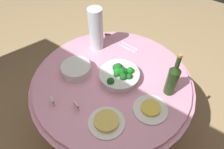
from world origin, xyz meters
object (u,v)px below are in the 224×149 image
(serving_tongs, at_px, (129,47))
(label_placard_mid, at_px, (108,36))
(plate_stack, at_px, (76,69))
(wine_bottle, at_px, (173,79))
(label_placard_rear, at_px, (76,106))
(broccoli_bowl, at_px, (120,75))
(label_placard_front, at_px, (53,101))
(food_plate_noodles, at_px, (107,122))
(decorative_fruit_vase, at_px, (96,31))
(food_plate_fried_egg, at_px, (150,109))

(serving_tongs, distance_m, label_placard_mid, 0.21)
(plate_stack, xyz_separation_m, wine_bottle, (-0.61, -0.23, 0.09))
(label_placard_mid, distance_m, label_placard_rear, 0.72)
(broccoli_bowl, distance_m, plate_stack, 0.31)
(broccoli_bowl, distance_m, label_placard_front, 0.47)
(broccoli_bowl, xyz_separation_m, food_plate_noodles, (-0.13, 0.33, -0.03))
(decorative_fruit_vase, xyz_separation_m, serving_tongs, (-0.22, -0.14, -0.14))
(food_plate_noodles, bearing_deg, wine_bottle, -114.47)
(label_placard_front, height_order, label_placard_mid, same)
(food_plate_noodles, xyz_separation_m, label_placard_front, (0.36, 0.09, 0.01))
(serving_tongs, height_order, label_placard_mid, label_placard_mid)
(label_placard_mid, xyz_separation_m, label_placard_rear, (-0.25, 0.67, 0.00))
(plate_stack, bearing_deg, wine_bottle, -159.54)
(broccoli_bowl, xyz_separation_m, wine_bottle, (-0.33, -0.10, 0.09))
(plate_stack, height_order, food_plate_fried_egg, plate_stack)
(label_placard_front, bearing_deg, plate_stack, -77.90)
(food_plate_fried_egg, relative_size, label_placard_mid, 4.00)
(decorative_fruit_vase, height_order, food_plate_fried_egg, decorative_fruit_vase)
(wine_bottle, xyz_separation_m, label_placard_front, (0.55, 0.52, -0.10))
(label_placard_front, relative_size, label_placard_mid, 1.00)
(plate_stack, bearing_deg, food_plate_noodles, 154.10)
(plate_stack, distance_m, label_placard_front, 0.30)
(serving_tongs, xyz_separation_m, food_plate_fried_egg, (-0.42, 0.42, 0.01))
(broccoli_bowl, bearing_deg, decorative_fruit_vase, -27.97)
(label_placard_front, bearing_deg, broccoli_bowl, -118.13)
(serving_tongs, bearing_deg, label_placard_mid, 2.68)
(broccoli_bowl, height_order, wine_bottle, wine_bottle)
(decorative_fruit_vase, xyz_separation_m, label_placard_rear, (-0.27, 0.54, -0.12))
(decorative_fruit_vase, distance_m, label_placard_rear, 0.62)
(broccoli_bowl, relative_size, label_placard_front, 5.09)
(broccoli_bowl, relative_size, decorative_fruit_vase, 0.82)
(decorative_fruit_vase, relative_size, label_placard_rear, 6.18)
(food_plate_noodles, xyz_separation_m, label_placard_mid, (0.47, -0.64, 0.01))
(food_plate_noodles, distance_m, label_placard_front, 0.37)
(broccoli_bowl, distance_m, food_plate_noodles, 0.36)
(plate_stack, xyz_separation_m, serving_tongs, (-0.16, -0.45, -0.03))
(label_placard_front, xyz_separation_m, label_placard_rear, (-0.14, -0.06, 0.00))
(serving_tongs, height_order, food_plate_noodles, food_plate_noodles)
(decorative_fruit_vase, distance_m, label_placard_front, 0.62)
(broccoli_bowl, distance_m, serving_tongs, 0.35)
(plate_stack, height_order, label_placard_front, plate_stack)
(decorative_fruit_vase, xyz_separation_m, label_placard_front, (-0.12, 0.60, -0.12))
(plate_stack, height_order, wine_bottle, wine_bottle)
(label_placard_front, bearing_deg, wine_bottle, -136.85)
(food_plate_noodles, xyz_separation_m, label_placard_rear, (0.21, 0.03, 0.01))
(food_plate_fried_egg, bearing_deg, plate_stack, 2.97)
(food_plate_noodles, distance_m, label_placard_mid, 0.79)
(food_plate_fried_egg, bearing_deg, label_placard_mid, -33.06)
(food_plate_fried_egg, xyz_separation_m, label_placard_mid, (0.63, -0.41, 0.02))
(decorative_fruit_vase, height_order, food_plate_noodles, decorative_fruit_vase)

